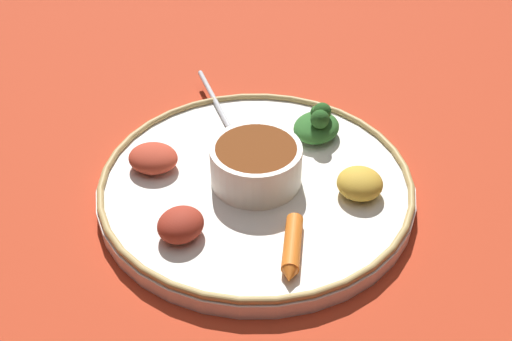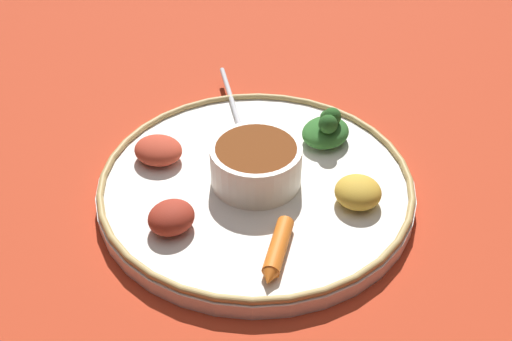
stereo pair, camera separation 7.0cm
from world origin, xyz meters
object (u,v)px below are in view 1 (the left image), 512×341
object	(u,v)px
spoon	(223,116)
greens_pile	(317,125)
center_bowl	(256,163)
carrot_near_spoon	(292,248)

from	to	relation	value
spoon	greens_pile	size ratio (longest dim) A/B	2.09
center_bowl	carrot_near_spoon	xyz separation A→B (m)	(0.11, 0.05, -0.02)
spoon	greens_pile	distance (m)	0.13
spoon	carrot_near_spoon	bearing A→B (deg)	23.12
greens_pile	carrot_near_spoon	bearing A→B (deg)	-6.39
greens_pile	carrot_near_spoon	world-z (taller)	greens_pile
center_bowl	carrot_near_spoon	distance (m)	0.12
spoon	carrot_near_spoon	distance (m)	0.26
center_bowl	spoon	size ratio (longest dim) A/B	0.60
center_bowl	greens_pile	size ratio (longest dim) A/B	1.26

